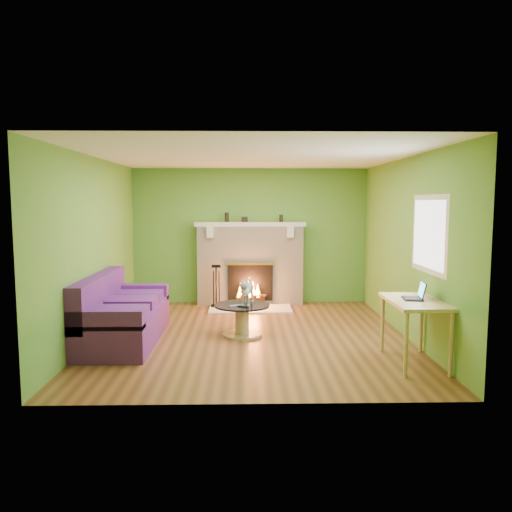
% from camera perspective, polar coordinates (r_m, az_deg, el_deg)
% --- Properties ---
extents(floor, '(5.00, 5.00, 0.00)m').
position_cam_1_polar(floor, '(7.43, -0.49, -9.08)').
color(floor, brown).
rests_on(floor, ground).
extents(ceiling, '(5.00, 5.00, 0.00)m').
position_cam_1_polar(ceiling, '(7.20, -0.51, 11.32)').
color(ceiling, white).
rests_on(ceiling, wall_back).
extents(wall_back, '(5.00, 0.00, 5.00)m').
position_cam_1_polar(wall_back, '(9.69, -0.69, 2.29)').
color(wall_back, '#539430').
rests_on(wall_back, floor).
extents(wall_front, '(5.00, 0.00, 5.00)m').
position_cam_1_polar(wall_front, '(4.71, -0.10, -1.79)').
color(wall_front, '#539430').
rests_on(wall_front, floor).
extents(wall_left, '(0.00, 5.00, 5.00)m').
position_cam_1_polar(wall_left, '(7.51, -17.93, 0.88)').
color(wall_left, '#539430').
rests_on(wall_left, floor).
extents(wall_right, '(0.00, 5.00, 5.00)m').
position_cam_1_polar(wall_right, '(7.57, 16.80, 0.95)').
color(wall_right, '#539430').
rests_on(wall_right, floor).
extents(window_frame, '(0.00, 1.20, 1.20)m').
position_cam_1_polar(window_frame, '(6.70, 19.16, 2.37)').
color(window_frame, silver).
rests_on(window_frame, wall_right).
extents(window_pane, '(0.00, 1.06, 1.06)m').
position_cam_1_polar(window_pane, '(6.69, 19.10, 2.38)').
color(window_pane, white).
rests_on(window_pane, wall_right).
extents(fireplace, '(2.10, 0.46, 1.58)m').
position_cam_1_polar(fireplace, '(9.55, -0.68, -0.94)').
color(fireplace, beige).
rests_on(fireplace, floor).
extents(hearth, '(1.50, 0.75, 0.03)m').
position_cam_1_polar(hearth, '(9.17, -0.64, -6.04)').
color(hearth, beige).
rests_on(hearth, floor).
extents(mantel, '(2.10, 0.28, 0.08)m').
position_cam_1_polar(mantel, '(9.47, -0.68, 3.66)').
color(mantel, beige).
rests_on(mantel, fireplace).
extents(sofa, '(0.95, 2.10, 0.94)m').
position_cam_1_polar(sofa, '(7.31, -15.28, -6.62)').
color(sofa, '#511A66').
rests_on(sofa, floor).
extents(coffee_table, '(0.81, 0.81, 0.46)m').
position_cam_1_polar(coffee_table, '(7.38, -1.60, -7.05)').
color(coffee_table, '#DAB275').
rests_on(coffee_table, floor).
extents(desk, '(0.61, 1.06, 0.78)m').
position_cam_1_polar(desk, '(6.32, 17.73, -5.67)').
color(desk, '#DAB275').
rests_on(desk, floor).
extents(cat, '(0.35, 0.64, 0.38)m').
position_cam_1_polar(cat, '(7.35, -0.99, -4.03)').
color(cat, slate).
rests_on(cat, coffee_table).
extents(remote_silver, '(0.17, 0.12, 0.02)m').
position_cam_1_polar(remote_silver, '(7.22, -2.41, -5.69)').
color(remote_silver, gray).
rests_on(remote_silver, coffee_table).
extents(remote_black, '(0.16, 0.10, 0.02)m').
position_cam_1_polar(remote_black, '(7.16, -1.46, -5.80)').
color(remote_black, black).
rests_on(remote_black, coffee_table).
extents(laptop, '(0.29, 0.32, 0.22)m').
position_cam_1_polar(laptop, '(6.32, 17.48, -3.76)').
color(laptop, black).
rests_on(laptop, desk).
extents(fire_tools, '(0.21, 0.21, 0.78)m').
position_cam_1_polar(fire_tools, '(9.26, -4.56, -3.38)').
color(fire_tools, black).
rests_on(fire_tools, hearth).
extents(mantel_vase_left, '(0.08, 0.08, 0.18)m').
position_cam_1_polar(mantel_vase_left, '(9.50, -3.36, 4.44)').
color(mantel_vase_left, black).
rests_on(mantel_vase_left, mantel).
extents(mantel_vase_right, '(0.07, 0.07, 0.14)m').
position_cam_1_polar(mantel_vase_right, '(9.52, 2.89, 4.33)').
color(mantel_vase_right, black).
rests_on(mantel_vase_right, mantel).
extents(mantel_box, '(0.12, 0.08, 0.10)m').
position_cam_1_polar(mantel_box, '(9.50, -1.32, 4.21)').
color(mantel_box, black).
rests_on(mantel_box, mantel).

